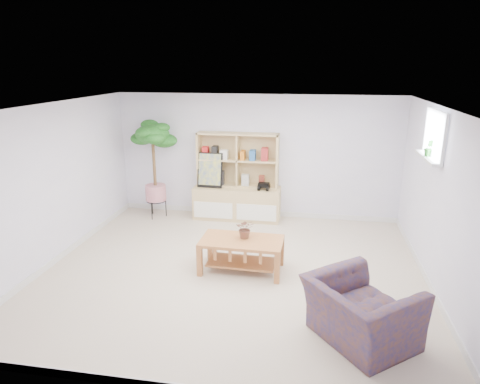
% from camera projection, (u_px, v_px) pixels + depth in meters
% --- Properties ---
extents(floor, '(5.50, 5.00, 0.01)m').
position_uv_depth(floor, '(233.00, 271.00, 6.33)').
color(floor, tan).
rests_on(floor, ground).
extents(ceiling, '(5.50, 5.00, 0.01)m').
position_uv_depth(ceiling, '(232.00, 106.00, 5.64)').
color(ceiling, silver).
rests_on(ceiling, walls).
extents(walls, '(5.51, 5.01, 2.40)m').
position_uv_depth(walls, '(233.00, 193.00, 5.98)').
color(walls, silver).
rests_on(walls, floor).
extents(baseboard, '(5.50, 5.00, 0.10)m').
position_uv_depth(baseboard, '(233.00, 268.00, 6.31)').
color(baseboard, silver).
rests_on(baseboard, floor).
extents(window, '(0.10, 0.98, 0.68)m').
position_uv_depth(window, '(435.00, 135.00, 5.88)').
color(window, silver).
rests_on(window, walls).
extents(window_sill, '(0.14, 1.00, 0.04)m').
position_uv_depth(window_sill, '(428.00, 158.00, 5.98)').
color(window_sill, silver).
rests_on(window_sill, walls).
extents(storage_unit, '(1.68, 0.57, 1.68)m').
position_uv_depth(storage_unit, '(237.00, 177.00, 8.25)').
color(storage_unit, tan).
rests_on(storage_unit, floor).
extents(poster, '(0.49, 0.13, 0.68)m').
position_uv_depth(poster, '(210.00, 170.00, 8.25)').
color(poster, yellow).
rests_on(poster, storage_unit).
extents(toy_truck, '(0.31, 0.23, 0.16)m').
position_uv_depth(toy_truck, '(264.00, 186.00, 8.13)').
color(toy_truck, black).
rests_on(toy_truck, storage_unit).
extents(coffee_table, '(1.21, 0.68, 0.49)m').
position_uv_depth(coffee_table, '(242.00, 255.00, 6.28)').
color(coffee_table, '#98642D').
rests_on(coffee_table, floor).
extents(table_plant, '(0.29, 0.25, 0.29)m').
position_uv_depth(table_plant, '(245.00, 228.00, 6.24)').
color(table_plant, '#29742C').
rests_on(table_plant, coffee_table).
extents(floor_tree, '(0.89, 0.89, 1.92)m').
position_uv_depth(floor_tree, '(154.00, 170.00, 8.30)').
color(floor_tree, '#0F4114').
rests_on(floor_tree, floor).
extents(armchair, '(1.41, 1.43, 0.80)m').
position_uv_depth(armchair, '(361.00, 308.00, 4.63)').
color(armchair, navy).
rests_on(armchair, floor).
extents(sill_plant, '(0.16, 0.14, 0.24)m').
position_uv_depth(sill_plant, '(429.00, 148.00, 5.93)').
color(sill_plant, '#0F4114').
rests_on(sill_plant, window_sill).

